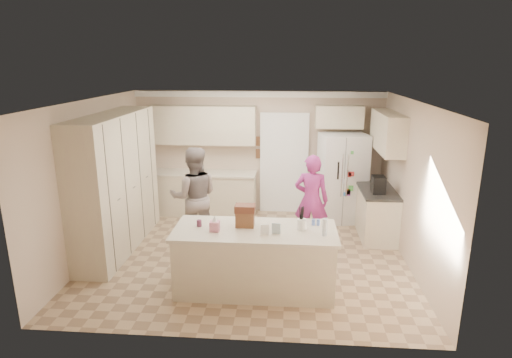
# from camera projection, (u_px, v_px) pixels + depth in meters

# --- Properties ---
(floor) EXTENTS (5.20, 4.60, 0.02)m
(floor) POSITION_uv_depth(u_px,v_px,m) (249.00, 255.00, 7.29)
(floor) COLOR tan
(floor) RESTS_ON ground
(ceiling) EXTENTS (5.20, 4.60, 0.02)m
(ceiling) POSITION_uv_depth(u_px,v_px,m) (248.00, 100.00, 6.59)
(ceiling) COLOR white
(ceiling) RESTS_ON wall_back
(wall_back) EXTENTS (5.20, 0.02, 2.60)m
(wall_back) POSITION_uv_depth(u_px,v_px,m) (259.00, 152.00, 9.16)
(wall_back) COLOR beige
(wall_back) RESTS_ON ground
(wall_front) EXTENTS (5.20, 0.02, 2.60)m
(wall_front) POSITION_uv_depth(u_px,v_px,m) (228.00, 239.00, 4.72)
(wall_front) COLOR beige
(wall_front) RESTS_ON ground
(wall_left) EXTENTS (0.02, 4.60, 2.60)m
(wall_left) POSITION_uv_depth(u_px,v_px,m) (93.00, 178.00, 7.13)
(wall_left) COLOR beige
(wall_left) RESTS_ON ground
(wall_right) EXTENTS (0.02, 4.60, 2.60)m
(wall_right) POSITION_uv_depth(u_px,v_px,m) (413.00, 185.00, 6.74)
(wall_right) COLOR beige
(wall_right) RESTS_ON ground
(crown_back) EXTENTS (5.20, 0.08, 0.12)m
(crown_back) POSITION_uv_depth(u_px,v_px,m) (258.00, 94.00, 8.78)
(crown_back) COLOR white
(crown_back) RESTS_ON wall_back
(pantry_bank) EXTENTS (0.60, 2.60, 2.35)m
(pantry_bank) POSITION_uv_depth(u_px,v_px,m) (116.00, 183.00, 7.34)
(pantry_bank) COLOR beige
(pantry_bank) RESTS_ON floor
(back_base_cab) EXTENTS (2.20, 0.60, 0.88)m
(back_base_cab) POSITION_uv_depth(u_px,v_px,m) (204.00, 194.00, 9.18)
(back_base_cab) COLOR beige
(back_base_cab) RESTS_ON floor
(back_countertop) EXTENTS (2.24, 0.63, 0.04)m
(back_countertop) POSITION_uv_depth(u_px,v_px,m) (203.00, 173.00, 9.04)
(back_countertop) COLOR beige
(back_countertop) RESTS_ON back_base_cab
(back_upper_cab) EXTENTS (2.20, 0.35, 0.80)m
(back_upper_cab) POSITION_uv_depth(u_px,v_px,m) (203.00, 125.00, 8.91)
(back_upper_cab) COLOR beige
(back_upper_cab) RESTS_ON wall_back
(doorway_opening) EXTENTS (0.90, 0.06, 2.10)m
(doorway_opening) POSITION_uv_depth(u_px,v_px,m) (284.00, 164.00, 9.15)
(doorway_opening) COLOR black
(doorway_opening) RESTS_ON floor
(doorway_casing) EXTENTS (1.02, 0.03, 2.22)m
(doorway_casing) POSITION_uv_depth(u_px,v_px,m) (284.00, 165.00, 9.12)
(doorway_casing) COLOR white
(doorway_casing) RESTS_ON floor
(wall_frame_upper) EXTENTS (0.15, 0.02, 0.20)m
(wall_frame_upper) POSITION_uv_depth(u_px,v_px,m) (259.00, 141.00, 9.05)
(wall_frame_upper) COLOR brown
(wall_frame_upper) RESTS_ON wall_back
(wall_frame_lower) EXTENTS (0.15, 0.02, 0.20)m
(wall_frame_lower) POSITION_uv_depth(u_px,v_px,m) (259.00, 154.00, 9.12)
(wall_frame_lower) COLOR brown
(wall_frame_lower) RESTS_ON wall_back
(refrigerator) EXTENTS (1.01, 0.84, 1.80)m
(refrigerator) POSITION_uv_depth(u_px,v_px,m) (342.00, 178.00, 8.65)
(refrigerator) COLOR white
(refrigerator) RESTS_ON floor
(fridge_seam) EXTENTS (0.02, 0.02, 1.78)m
(fridge_seam) POSITION_uv_depth(u_px,v_px,m) (344.00, 183.00, 8.31)
(fridge_seam) COLOR gray
(fridge_seam) RESTS_ON refrigerator
(fridge_dispenser) EXTENTS (0.22, 0.03, 0.35)m
(fridge_dispenser) POSITION_uv_depth(u_px,v_px,m) (333.00, 170.00, 8.25)
(fridge_dispenser) COLOR black
(fridge_dispenser) RESTS_ON refrigerator
(fridge_handle_l) EXTENTS (0.02, 0.02, 0.85)m
(fridge_handle_l) POSITION_uv_depth(u_px,v_px,m) (342.00, 176.00, 8.26)
(fridge_handle_l) COLOR silver
(fridge_handle_l) RESTS_ON refrigerator
(fridge_handle_r) EXTENTS (0.02, 0.02, 0.85)m
(fridge_handle_r) POSITION_uv_depth(u_px,v_px,m) (347.00, 176.00, 8.26)
(fridge_handle_r) COLOR silver
(fridge_handle_r) RESTS_ON refrigerator
(over_fridge_cab) EXTENTS (0.95, 0.35, 0.45)m
(over_fridge_cab) POSITION_uv_depth(u_px,v_px,m) (339.00, 117.00, 8.64)
(over_fridge_cab) COLOR beige
(over_fridge_cab) RESTS_ON wall_back
(right_base_cab) EXTENTS (0.60, 1.20, 0.88)m
(right_base_cab) POSITION_uv_depth(u_px,v_px,m) (376.00, 214.00, 7.95)
(right_base_cab) COLOR beige
(right_base_cab) RESTS_ON floor
(right_countertop) EXTENTS (0.63, 1.24, 0.04)m
(right_countertop) POSITION_uv_depth(u_px,v_px,m) (378.00, 190.00, 7.83)
(right_countertop) COLOR #2D2B28
(right_countertop) RESTS_ON right_base_cab
(right_upper_cab) EXTENTS (0.35, 1.50, 0.70)m
(right_upper_cab) POSITION_uv_depth(u_px,v_px,m) (388.00, 132.00, 7.73)
(right_upper_cab) COLOR beige
(right_upper_cab) RESTS_ON wall_right
(coffee_maker) EXTENTS (0.22, 0.28, 0.30)m
(coffee_maker) POSITION_uv_depth(u_px,v_px,m) (378.00, 185.00, 7.60)
(coffee_maker) COLOR black
(coffee_maker) RESTS_ON right_countertop
(island_base) EXTENTS (2.20, 0.90, 0.88)m
(island_base) POSITION_uv_depth(u_px,v_px,m) (255.00, 261.00, 6.09)
(island_base) COLOR beige
(island_base) RESTS_ON floor
(island_top) EXTENTS (2.28, 0.96, 0.05)m
(island_top) POSITION_uv_depth(u_px,v_px,m) (255.00, 231.00, 5.97)
(island_top) COLOR beige
(island_top) RESTS_ON island_base
(utensil_crock) EXTENTS (0.13, 0.13, 0.15)m
(utensil_crock) POSITION_uv_depth(u_px,v_px,m) (302.00, 224.00, 5.94)
(utensil_crock) COLOR white
(utensil_crock) RESTS_ON island_top
(tissue_box) EXTENTS (0.13, 0.13, 0.14)m
(tissue_box) POSITION_uv_depth(u_px,v_px,m) (215.00, 226.00, 5.89)
(tissue_box) COLOR pink
(tissue_box) RESTS_ON island_top
(tissue_plume) EXTENTS (0.08, 0.08, 0.08)m
(tissue_plume) POSITION_uv_depth(u_px,v_px,m) (214.00, 219.00, 5.86)
(tissue_plume) COLOR white
(tissue_plume) RESTS_ON tissue_box
(dollhouse_body) EXTENTS (0.26, 0.18, 0.22)m
(dollhouse_body) POSITION_uv_depth(u_px,v_px,m) (245.00, 219.00, 6.04)
(dollhouse_body) COLOR brown
(dollhouse_body) RESTS_ON island_top
(dollhouse_roof) EXTENTS (0.28, 0.20, 0.10)m
(dollhouse_roof) POSITION_uv_depth(u_px,v_px,m) (245.00, 208.00, 6.00)
(dollhouse_roof) COLOR #592D1E
(dollhouse_roof) RESTS_ON dollhouse_body
(jam_jar) EXTENTS (0.07, 0.07, 0.09)m
(jam_jar) POSITION_uv_depth(u_px,v_px,m) (199.00, 223.00, 6.06)
(jam_jar) COLOR #59263F
(jam_jar) RESTS_ON island_top
(greeting_card_a) EXTENTS (0.12, 0.06, 0.16)m
(greeting_card_a) POSITION_uv_depth(u_px,v_px,m) (265.00, 230.00, 5.74)
(greeting_card_a) COLOR white
(greeting_card_a) RESTS_ON island_top
(greeting_card_b) EXTENTS (0.12, 0.05, 0.16)m
(greeting_card_b) POSITION_uv_depth(u_px,v_px,m) (276.00, 229.00, 5.78)
(greeting_card_b) COLOR silver
(greeting_card_b) RESTS_ON island_top
(water_bottle) EXTENTS (0.07, 0.07, 0.24)m
(water_bottle) POSITION_uv_depth(u_px,v_px,m) (325.00, 227.00, 5.72)
(water_bottle) COLOR silver
(water_bottle) RESTS_ON island_top
(shaker_salt) EXTENTS (0.05, 0.05, 0.09)m
(shaker_salt) POSITION_uv_depth(u_px,v_px,m) (313.00, 222.00, 6.10)
(shaker_salt) COLOR #4E6AB5
(shaker_salt) RESTS_ON island_top
(shaker_pepper) EXTENTS (0.05, 0.05, 0.09)m
(shaker_pepper) POSITION_uv_depth(u_px,v_px,m) (318.00, 222.00, 6.10)
(shaker_pepper) COLOR #4E6AB5
(shaker_pepper) RESTS_ON island_top
(teen_boy) EXTENTS (0.98, 0.83, 1.78)m
(teen_boy) POSITION_uv_depth(u_px,v_px,m) (194.00, 197.00, 7.51)
(teen_boy) COLOR gray
(teen_boy) RESTS_ON floor
(teen_girl) EXTENTS (0.65, 0.47, 1.65)m
(teen_girl) POSITION_uv_depth(u_px,v_px,m) (311.00, 200.00, 7.53)
(teen_girl) COLOR #A52E87
(teen_girl) RESTS_ON floor
(fridge_magnets) EXTENTS (0.76, 0.02, 1.44)m
(fridge_magnets) POSITION_uv_depth(u_px,v_px,m) (344.00, 183.00, 8.31)
(fridge_magnets) COLOR tan
(fridge_magnets) RESTS_ON refrigerator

